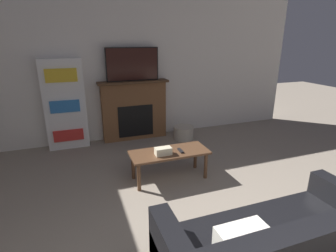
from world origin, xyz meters
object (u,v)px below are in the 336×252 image
at_px(tv, 133,64).
at_px(storage_basket, 184,133).
at_px(coffee_table, 169,155).
at_px(fireplace, 134,110).
at_px(bookshelf, 65,105).

xyz_separation_m(tv, storage_basket, (0.90, -0.36, -1.33)).
bearing_deg(tv, coffee_table, -87.09).
distance_m(fireplace, storage_basket, 1.07).
bearing_deg(fireplace, coffee_table, -87.12).
relative_size(fireplace, bookshelf, 0.84).
bearing_deg(bookshelf, coffee_table, -52.51).
bearing_deg(tv, fireplace, 90.00).
bearing_deg(bookshelf, storage_basket, -9.40).
distance_m(fireplace, bookshelf, 1.26).
bearing_deg(bookshelf, fireplace, 1.01).
bearing_deg(tv, storage_basket, -21.65).
xyz_separation_m(fireplace, bookshelf, (-1.24, -0.02, 0.22)).
bearing_deg(fireplace, bookshelf, -178.99).
height_order(bookshelf, storage_basket, bookshelf).
relative_size(coffee_table, storage_basket, 2.75).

